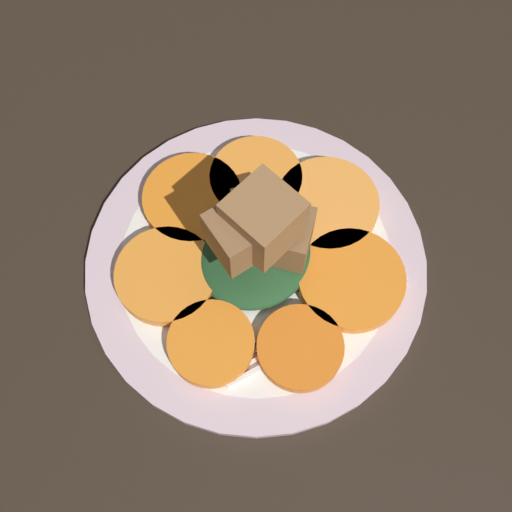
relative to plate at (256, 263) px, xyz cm
name	(u,v)px	position (x,y,z in cm)	size (l,w,h in cm)	color
table_slab	(256,270)	(0.00, 0.00, -1.52)	(120.00, 120.00, 2.00)	black
plate	(256,263)	(0.00, 0.00, 0.00)	(29.43, 29.43, 1.05)	silver
carrot_slice_0	(351,280)	(4.21, -7.09, 1.25)	(8.99, 8.99, 1.33)	orange
carrot_slice_1	(327,205)	(8.00, -0.85, 1.25)	(9.08, 9.08, 1.33)	#F99539
carrot_slice_2	(256,179)	(5.41, 5.42, 1.25)	(8.28, 8.28, 1.33)	orange
carrot_slice_3	(190,201)	(-0.28, 7.93, 1.25)	(8.78, 8.78, 1.33)	orange
carrot_slice_4	(166,276)	(-6.52, 4.19, 1.25)	(8.55, 8.55, 1.33)	orange
carrot_slice_5	(211,343)	(-7.87, -2.76, 1.25)	(7.05, 7.05, 1.33)	orange
carrot_slice_6	(300,348)	(-3.08, -8.08, 1.25)	(7.01, 7.01, 1.33)	orange
center_pile	(260,238)	(0.30, -0.16, 5.02)	(10.23, 9.20, 11.40)	#1E4723
fork	(311,326)	(-0.98, -7.32, 0.78)	(17.53, 6.53, 0.40)	silver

